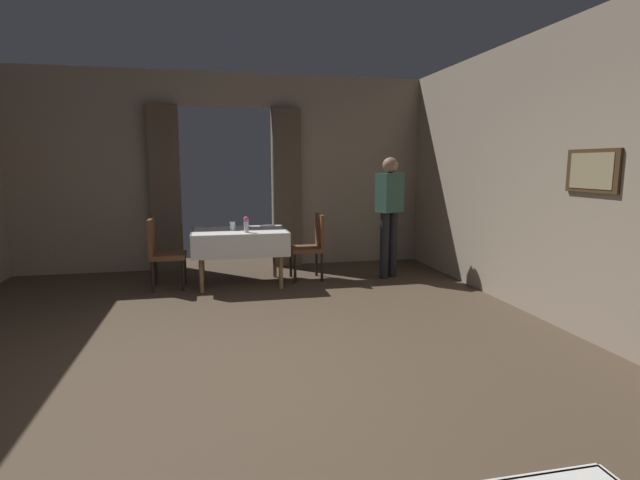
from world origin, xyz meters
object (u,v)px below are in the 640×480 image
Objects in this scene: flower_vase_mid at (246,224)px; glass_mid_c at (232,226)px; chair_mid_right at (312,243)px; chair_mid_left at (162,250)px; plate_mid_b at (268,226)px; dining_table_mid at (240,238)px; person_waiter_by_doorway at (389,207)px.

flower_vase_mid reaches higher than glass_mid_c.
flower_vase_mid reaches higher than chair_mid_right.
chair_mid_right is 2.03m from chair_mid_left.
chair_mid_left is 4.33× the size of plate_mid_b.
flower_vase_mid is (0.08, -0.27, 0.22)m from dining_table_mid.
plate_mid_b is (1.42, 0.28, 0.24)m from chair_mid_left.
chair_mid_left is at bearing -176.93° from chair_mid_right.
flower_vase_mid is 1.81× the size of glass_mid_c.
person_waiter_by_doorway reaches higher than glass_mid_c.
flower_vase_mid is at bearing -13.76° from chair_mid_left.
chair_mid_right is 1.00× the size of chair_mid_left.
flower_vase_mid is (1.09, -0.27, 0.35)m from chair_mid_left.
dining_table_mid is 0.19m from glass_mid_c.
glass_mid_c is at bearing -149.86° from plate_mid_b.
chair_mid_left reaches higher than plate_mid_b.
chair_mid_right is (1.01, 0.11, -0.13)m from dining_table_mid.
flower_vase_mid reaches higher than chair_mid_left.
chair_mid_left is at bearing 179.49° from glass_mid_c.
chair_mid_right is at bearing 5.97° from dining_table_mid.
chair_mid_right is at bearing -16.37° from plate_mid_b.
dining_table_mid is 10.91× the size of glass_mid_c.
plate_mid_b is (0.41, 0.28, 0.11)m from dining_table_mid.
plate_mid_b is at bearing 11.29° from chair_mid_left.
flower_vase_mid is at bearing -158.13° from chair_mid_right.
chair_mid_right is at bearing 21.87° from flower_vase_mid.
flower_vase_mid is 0.65m from plate_mid_b.
flower_vase_mid reaches higher than plate_mid_b.
chair_mid_left is 1.47m from plate_mid_b.
chair_mid_right is at bearing 3.07° from chair_mid_left.
person_waiter_by_doorway is (2.04, 0.24, 0.16)m from flower_vase_mid.
glass_mid_c is (-1.10, -0.12, 0.29)m from chair_mid_right.
glass_mid_c is 0.07× the size of person_waiter_by_doorway.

